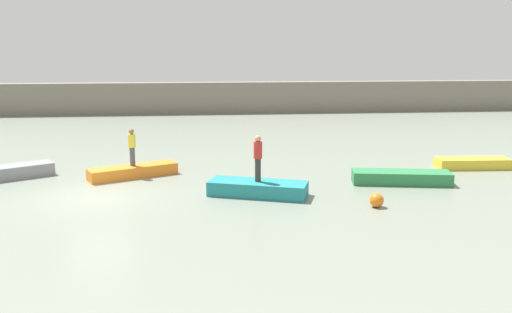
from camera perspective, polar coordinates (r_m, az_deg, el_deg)
The scene contains 10 objects.
ground_plane at distance 20.69m, azimuth -16.44°, elevation -4.15°, with size 120.00×120.00×0.00m, color gray.
embankment_wall at distance 44.72m, azimuth -10.74°, elevation 6.12°, with size 80.00×1.20×2.55m, color gray.
rowboat_grey at distance 24.75m, azimuth -25.24°, elevation -1.59°, with size 3.87×1.02×0.54m, color gray.
rowboat_orange at distance 23.36m, azimuth -12.96°, elevation -1.56°, with size 3.73×0.93×0.48m, color orange.
rowboat_teal at distance 19.95m, azimuth 0.20°, elevation -3.43°, with size 3.65×1.20×0.54m, color teal.
rowboat_green at distance 22.45m, azimuth 15.22°, elevation -2.17°, with size 3.91×1.06×0.51m, color #2D7F47.
rowboat_yellow at distance 26.32m, azimuth 22.06°, elevation -0.66°, with size 3.23×1.02×0.47m, color gold.
person_red_shirt at distance 19.66m, azimuth 0.20°, elevation 0.06°, with size 0.32×0.32×1.74m.
person_yellow_shirt at distance 23.13m, azimuth -13.09°, elevation 1.17°, with size 0.32×0.32×1.60m.
mooring_buoy at distance 19.01m, azimuth 12.74°, elevation -4.57°, with size 0.49×0.49×0.49m, color orange.
Camera 1 is at (3.93, -19.56, 5.49)m, focal length 37.52 mm.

